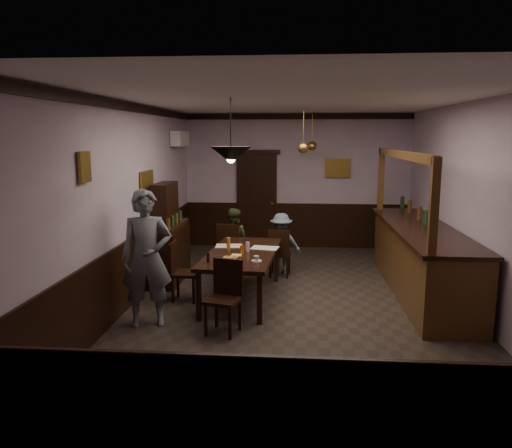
# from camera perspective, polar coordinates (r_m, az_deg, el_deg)

# --- Properties ---
(room) EXTENTS (5.01, 8.01, 3.01)m
(room) POSITION_cam_1_polar(r_m,az_deg,el_deg) (7.28, 4.69, 2.07)
(room) COLOR #2D2621
(room) RESTS_ON ground
(dining_table) EXTENTS (1.15, 2.26, 0.75)m
(dining_table) POSITION_cam_1_polar(r_m,az_deg,el_deg) (7.69, -1.61, -3.65)
(dining_table) COLOR black
(dining_table) RESTS_ON ground
(chair_far_left) EXTENTS (0.47, 0.47, 0.96)m
(chair_far_left) POSITION_cam_1_polar(r_m,az_deg,el_deg) (9.02, -3.03, -2.65)
(chair_far_left) COLOR black
(chair_far_left) RESTS_ON ground
(chair_far_right) EXTENTS (0.41, 0.41, 0.88)m
(chair_far_right) POSITION_cam_1_polar(r_m,az_deg,el_deg) (8.91, 2.69, -3.10)
(chair_far_right) COLOR black
(chair_far_right) RESTS_ON ground
(chair_near) EXTENTS (0.50, 0.50, 0.94)m
(chair_near) POSITION_cam_1_polar(r_m,az_deg,el_deg) (6.48, -3.55, -7.86)
(chair_near) COLOR black
(chair_near) RESTS_ON ground
(chair_side) EXTENTS (0.40, 0.40, 0.91)m
(chair_side) POSITION_cam_1_polar(r_m,az_deg,el_deg) (7.76, -8.64, -5.05)
(chair_side) COLOR black
(chair_side) RESTS_ON ground
(person_standing) EXTENTS (0.76, 0.60, 1.83)m
(person_standing) POSITION_cam_1_polar(r_m,az_deg,el_deg) (6.74, -12.37, -3.85)
(person_standing) COLOR slate
(person_standing) RESTS_ON ground
(person_seated_left) EXTENTS (0.65, 0.55, 1.20)m
(person_seated_left) POSITION_cam_1_polar(r_m,az_deg,el_deg) (9.27, -2.66, -1.83)
(person_seated_left) COLOR #3E4429
(person_seated_left) RESTS_ON ground
(person_seated_right) EXTENTS (0.79, 0.54, 1.12)m
(person_seated_right) POSITION_cam_1_polar(r_m,az_deg,el_deg) (9.15, 2.88, -2.24)
(person_seated_right) COLOR slate
(person_seated_right) RESTS_ON ground
(newspaper_left) EXTENTS (0.44, 0.33, 0.01)m
(newspaper_left) POSITION_cam_1_polar(r_m,az_deg,el_deg) (8.06, -3.11, -2.51)
(newspaper_left) COLOR silver
(newspaper_left) RESTS_ON dining_table
(newspaper_right) EXTENTS (0.47, 0.37, 0.01)m
(newspaper_right) POSITION_cam_1_polar(r_m,az_deg,el_deg) (7.91, 1.01, -2.75)
(newspaper_right) COLOR silver
(newspaper_right) RESTS_ON dining_table
(napkin) EXTENTS (0.16, 0.16, 0.00)m
(napkin) POSITION_cam_1_polar(r_m,az_deg,el_deg) (7.46, -2.25, -3.56)
(napkin) COLOR #EDD057
(napkin) RESTS_ON dining_table
(saucer) EXTENTS (0.15, 0.15, 0.01)m
(saucer) POSITION_cam_1_polar(r_m,az_deg,el_deg) (7.09, 0.06, -4.23)
(saucer) COLOR white
(saucer) RESTS_ON dining_table
(coffee_cup) EXTENTS (0.09, 0.09, 0.07)m
(coffee_cup) POSITION_cam_1_polar(r_m,az_deg,el_deg) (7.06, 0.06, -3.94)
(coffee_cup) COLOR white
(coffee_cup) RESTS_ON saucer
(pastry_plate) EXTENTS (0.22, 0.22, 0.01)m
(pastry_plate) POSITION_cam_1_polar(r_m,az_deg,el_deg) (7.12, -3.08, -4.17)
(pastry_plate) COLOR white
(pastry_plate) RESTS_ON dining_table
(pastry_ring_a) EXTENTS (0.13, 0.13, 0.04)m
(pastry_ring_a) POSITION_cam_1_polar(r_m,az_deg,el_deg) (7.15, -3.32, -3.88)
(pastry_ring_a) COLOR #C68C47
(pastry_ring_a) RESTS_ON pastry_plate
(pastry_ring_b) EXTENTS (0.13, 0.13, 0.04)m
(pastry_ring_b) POSITION_cam_1_polar(r_m,az_deg,el_deg) (7.18, -2.56, -3.82)
(pastry_ring_b) COLOR #C68C47
(pastry_ring_b) RESTS_ON pastry_plate
(soda_can) EXTENTS (0.07, 0.07, 0.12)m
(soda_can) POSITION_cam_1_polar(r_m,az_deg,el_deg) (7.56, -1.60, -2.92)
(soda_can) COLOR orange
(soda_can) RESTS_ON dining_table
(beer_glass) EXTENTS (0.06, 0.06, 0.20)m
(beer_glass) POSITION_cam_1_polar(r_m,az_deg,el_deg) (7.75, -3.17, -2.29)
(beer_glass) COLOR #BF721E
(beer_glass) RESTS_ON dining_table
(water_glass) EXTENTS (0.06, 0.06, 0.15)m
(water_glass) POSITION_cam_1_polar(r_m,az_deg,el_deg) (7.67, -0.97, -2.61)
(water_glass) COLOR silver
(water_glass) RESTS_ON dining_table
(pepper_mill) EXTENTS (0.04, 0.04, 0.14)m
(pepper_mill) POSITION_cam_1_polar(r_m,az_deg,el_deg) (7.04, -5.49, -3.85)
(pepper_mill) COLOR black
(pepper_mill) RESTS_ON dining_table
(sideboard) EXTENTS (0.46, 1.30, 1.71)m
(sideboard) POSITION_cam_1_polar(r_m,az_deg,el_deg) (8.78, -9.99, -2.06)
(sideboard) COLOR black
(sideboard) RESTS_ON ground
(bar_counter) EXTENTS (0.94, 4.06, 2.28)m
(bar_counter) POSITION_cam_1_polar(r_m,az_deg,el_deg) (8.44, 18.27, -3.66)
(bar_counter) COLOR #472A13
(bar_counter) RESTS_ON ground
(door_back) EXTENTS (0.90, 0.06, 2.10)m
(door_back) POSITION_cam_1_polar(r_m,az_deg,el_deg) (11.29, 0.08, 2.65)
(door_back) COLOR black
(door_back) RESTS_ON ground
(ac_unit) EXTENTS (0.20, 0.85, 0.30)m
(ac_unit) POSITION_cam_1_polar(r_m,az_deg,el_deg) (10.39, -8.67, 9.63)
(ac_unit) COLOR white
(ac_unit) RESTS_ON ground
(picture_left_small) EXTENTS (0.04, 0.28, 0.36)m
(picture_left_small) POSITION_cam_1_polar(r_m,az_deg,el_deg) (6.13, -19.01, 6.18)
(picture_left_small) COLOR olive
(picture_left_small) RESTS_ON ground
(picture_left_large) EXTENTS (0.04, 0.62, 0.48)m
(picture_left_large) POSITION_cam_1_polar(r_m,az_deg,el_deg) (8.42, -12.33, 4.33)
(picture_left_large) COLOR olive
(picture_left_large) RESTS_ON ground
(picture_back) EXTENTS (0.55, 0.04, 0.42)m
(picture_back) POSITION_cam_1_polar(r_m,az_deg,el_deg) (11.23, 9.33, 6.32)
(picture_back) COLOR olive
(picture_back) RESTS_ON ground
(pendant_iron) EXTENTS (0.56, 0.56, 0.85)m
(pendant_iron) POSITION_cam_1_polar(r_m,az_deg,el_deg) (6.69, -2.90, 7.91)
(pendant_iron) COLOR black
(pendant_iron) RESTS_ON ground
(pendant_brass_mid) EXTENTS (0.20, 0.20, 0.81)m
(pendant_brass_mid) POSITION_cam_1_polar(r_m,az_deg,el_deg) (8.92, 5.41, 8.67)
(pendant_brass_mid) COLOR #BF8C3F
(pendant_brass_mid) RESTS_ON ground
(pendant_brass_far) EXTENTS (0.20, 0.20, 0.81)m
(pendant_brass_far) POSITION_cam_1_polar(r_m,az_deg,el_deg) (10.40, 6.42, 8.85)
(pendant_brass_far) COLOR #BF8C3F
(pendant_brass_far) RESTS_ON ground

